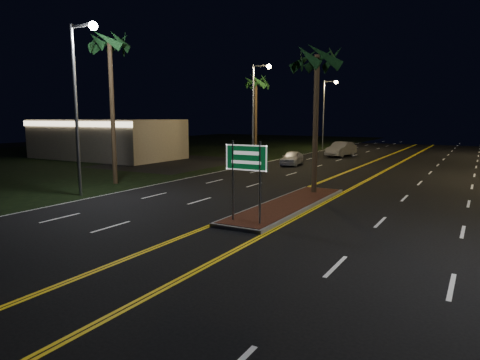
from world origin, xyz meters
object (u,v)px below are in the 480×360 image
Objects in this scene: streetlight_left_far at (326,106)px; palm_median at (317,59)px; commercial_building at (107,139)px; palm_left_near at (109,44)px; highway_sign at (246,165)px; car_far at (341,148)px; median_island at (288,205)px; palm_left_far at (256,82)px; streetlight_left_near at (80,90)px; streetlight_left_mid at (257,102)px; car_near at (292,157)px.

streetlight_left_far is 1.08× the size of palm_median.
palm_left_near reaches higher than commercial_building.
highway_sign is 9.11m from palm_median.
streetlight_left_far is (15.39, 24.01, 3.65)m from commercial_building.
palm_median is 1.52× the size of car_far.
palm_left_far is at bearing 121.36° from median_island.
palm_left_near is 20.02m from palm_left_far.
palm_left_near reaches higher than median_island.
streetlight_left_far is 1.64× the size of car_far.
palm_left_near is at bearing -89.14° from palm_left_far.
streetlight_left_near is at bearing -148.51° from palm_median.
highway_sign is 0.58× the size of car_far.
streetlight_left_near reaches higher than median_island.
commercial_building is 1.53× the size of palm_left_near.
palm_left_near is at bearing -96.73° from streetlight_left_mid.
car_far is at bearing 74.18° from car_near.
palm_left_far is (13.20, 8.01, 5.74)m from commercial_building.
palm_median is (10.61, 6.50, 1.62)m from streetlight_left_near.
car_far is (7.26, 6.19, -6.83)m from palm_left_far.
highway_sign is 0.71× the size of car_near.
palm_left_far is at bearing 90.86° from palm_left_near.
palm_median is at bearing 11.31° from palm_left_near.
streetlight_left_near is (-10.61, -3.00, 5.57)m from median_island.
palm_left_near is (-1.89, -36.00, 3.02)m from streetlight_left_far.
highway_sign is at bearing -63.41° from streetlight_left_mid.
streetlight_left_far is 1.02× the size of palm_left_far.
highway_sign is 14.92m from palm_left_near.
streetlight_left_near is 2.01× the size of car_near.
streetlight_left_near is 20.00m from streetlight_left_mid.
palm_left_near is at bearing 175.43° from median_island.
car_far is at bearing 103.17° from palm_median.
streetlight_left_mid is 6.20m from car_near.
car_near is (5.66, 15.61, -7.93)m from palm_left_near.
car_far is (-5.54, 27.19, 0.83)m from median_island.
palm_left_near is (-12.50, 1.00, 8.60)m from median_island.
median_island is at bearing 15.78° from streetlight_left_near.
streetlight_left_near is 1.08× the size of palm_median.
palm_left_near is (-1.89, -16.00, 3.02)m from streetlight_left_mid.
streetlight_left_mid is at bearing -90.00° from streetlight_left_far.
car_near is at bearing 10.70° from commercial_building.
streetlight_left_near is 24.19m from palm_left_far.
commercial_building is 1.70× the size of palm_left_far.
commercial_building is at bearing 146.52° from highway_sign.
median_island is at bearing -26.55° from commercial_building.
streetlight_left_mid reaches higher than median_island.
palm_left_far reaches higher than commercial_building.
palm_left_far is at bearing 126.18° from palm_median.
palm_median is (10.61, -13.50, 1.62)m from streetlight_left_mid.
streetlight_left_far is at bearing 90.00° from streetlight_left_mid.
palm_left_far is (-2.19, 24.00, 2.09)m from streetlight_left_near.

